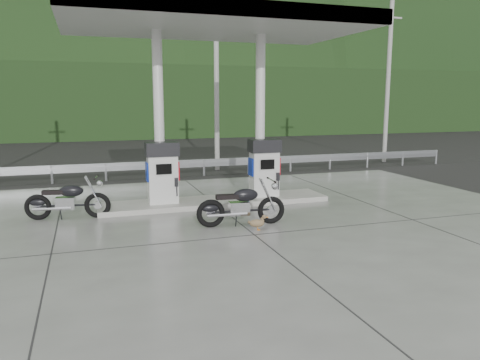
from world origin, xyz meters
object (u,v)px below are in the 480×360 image
object	(u,v)px
gas_pump_right	(264,168)
motorcycle_left	(68,201)
duck	(257,223)
gas_pump_left	(163,173)
motorcycle_right	(241,206)

from	to	relation	value
gas_pump_right	motorcycle_left	distance (m)	5.88
motorcycle_left	duck	size ratio (longest dim) A/B	4.60
gas_pump_left	motorcycle_left	world-z (taller)	gas_pump_left
gas_pump_left	motorcycle_right	distance (m)	3.07
motorcycle_right	duck	bearing A→B (deg)	-62.91
motorcycle_left	duck	bearing A→B (deg)	-21.67
gas_pump_left	motorcycle_left	xyz separation A→B (m)	(-2.64, -0.47, -0.56)
motorcycle_left	gas_pump_right	bearing A→B (deg)	13.68
gas_pump_right	motorcycle_left	bearing A→B (deg)	-175.38
gas_pump_left	motorcycle_left	bearing A→B (deg)	-169.85
gas_pump_right	duck	distance (m)	3.52
gas_pump_right	motorcycle_left	size ratio (longest dim) A/B	0.86
duck	motorcycle_left	bearing A→B (deg)	165.41
gas_pump_left	gas_pump_right	size ratio (longest dim) A/B	1.00
duck	gas_pump_left	bearing A→B (deg)	136.24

